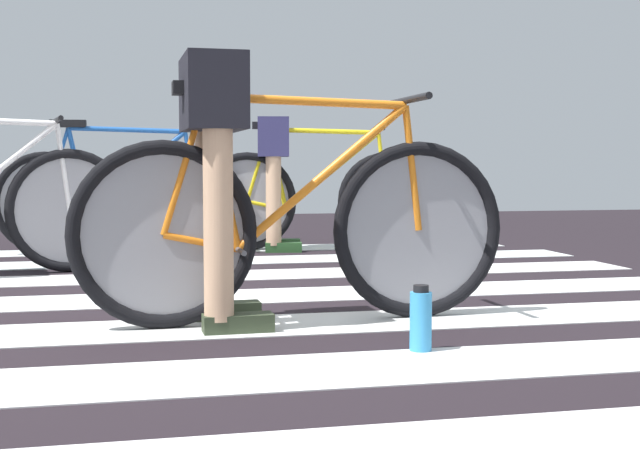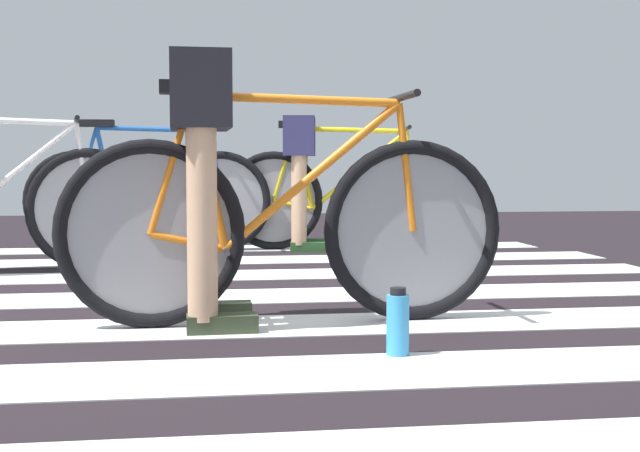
{
  "view_description": "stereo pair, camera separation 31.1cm",
  "coord_description": "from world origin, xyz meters",
  "px_view_note": "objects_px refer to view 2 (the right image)",
  "views": [
    {
      "loc": [
        -0.24,
        -3.69,
        0.64
      ],
      "look_at": [
        0.58,
        0.04,
        0.37
      ],
      "focal_mm": 47.72,
      "sensor_mm": 36.0,
      "label": 1
    },
    {
      "loc": [
        0.08,
        -3.69,
        0.64
      ],
      "look_at": [
        0.58,
        0.04,
        0.37
      ],
      "focal_mm": 47.72,
      "sensor_mm": 36.0,
      "label": 2
    }
  ],
  "objects_px": {
    "bicycle_1_of_4": "(284,225)",
    "cyclist_3_of_4": "(300,164)",
    "cyclist_1_of_4": "(202,152)",
    "bicycle_3_of_4": "(343,197)",
    "water_bottle": "(398,324)",
    "bicycle_4_of_4": "(148,198)"
  },
  "relations": [
    {
      "from": "bicycle_4_of_4",
      "to": "water_bottle",
      "type": "height_order",
      "value": "bicycle_4_of_4"
    },
    {
      "from": "bicycle_1_of_4",
      "to": "bicycle_4_of_4",
      "type": "xyz_separation_m",
      "value": [
        -0.7,
        2.87,
        0.0
      ]
    },
    {
      "from": "cyclist_1_of_4",
      "to": "cyclist_3_of_4",
      "type": "xyz_separation_m",
      "value": [
        0.7,
        2.87,
        -0.04
      ]
    },
    {
      "from": "bicycle_3_of_4",
      "to": "water_bottle",
      "type": "relative_size",
      "value": 7.71
    },
    {
      "from": "cyclist_1_of_4",
      "to": "bicycle_3_of_4",
      "type": "distance_m",
      "value": 3.01
    },
    {
      "from": "cyclist_1_of_4",
      "to": "water_bottle",
      "type": "xyz_separation_m",
      "value": [
        0.62,
        -0.59,
        -0.56
      ]
    },
    {
      "from": "cyclist_3_of_4",
      "to": "water_bottle",
      "type": "xyz_separation_m",
      "value": [
        -0.07,
        -3.46,
        -0.52
      ]
    },
    {
      "from": "cyclist_1_of_4",
      "to": "water_bottle",
      "type": "distance_m",
      "value": 1.02
    },
    {
      "from": "bicycle_1_of_4",
      "to": "cyclist_1_of_4",
      "type": "bearing_deg",
      "value": 180.0
    },
    {
      "from": "bicycle_3_of_4",
      "to": "bicycle_4_of_4",
      "type": "height_order",
      "value": "same"
    },
    {
      "from": "cyclist_1_of_4",
      "to": "water_bottle",
      "type": "relative_size",
      "value": 4.61
    },
    {
      "from": "bicycle_1_of_4",
      "to": "cyclist_1_of_4",
      "type": "relative_size",
      "value": 1.68
    },
    {
      "from": "cyclist_3_of_4",
      "to": "water_bottle",
      "type": "distance_m",
      "value": 3.5
    },
    {
      "from": "bicycle_1_of_4",
      "to": "cyclist_3_of_4",
      "type": "xyz_separation_m",
      "value": [
        0.38,
        2.86,
        0.24
      ]
    },
    {
      "from": "cyclist_1_of_4",
      "to": "bicycle_3_of_4",
      "type": "height_order",
      "value": "cyclist_1_of_4"
    },
    {
      "from": "bicycle_1_of_4",
      "to": "cyclist_1_of_4",
      "type": "distance_m",
      "value": 0.42
    },
    {
      "from": "water_bottle",
      "to": "cyclist_3_of_4",
      "type": "bearing_deg",
      "value": 88.83
    },
    {
      "from": "bicycle_3_of_4",
      "to": "cyclist_3_of_4",
      "type": "relative_size",
      "value": 1.79
    },
    {
      "from": "cyclist_3_of_4",
      "to": "cyclist_1_of_4",
      "type": "bearing_deg",
      "value": -95.09
    },
    {
      "from": "bicycle_1_of_4",
      "to": "cyclist_3_of_4",
      "type": "height_order",
      "value": "cyclist_3_of_4"
    },
    {
      "from": "water_bottle",
      "to": "bicycle_1_of_4",
      "type": "bearing_deg",
      "value": 117.8
    },
    {
      "from": "bicycle_3_of_4",
      "to": "bicycle_4_of_4",
      "type": "bearing_deg",
      "value": -173.74
    }
  ]
}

